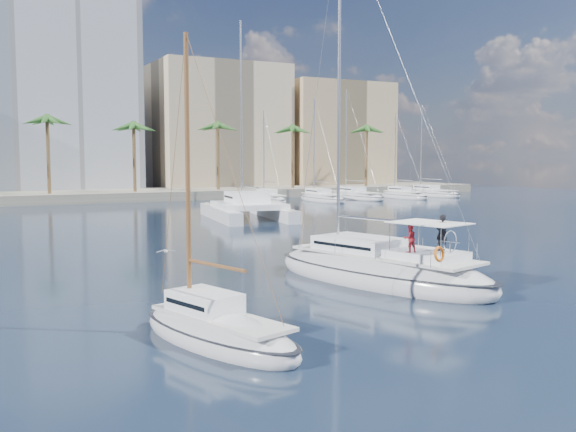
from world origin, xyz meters
TOP-DOWN VIEW (x-y plane):
  - ground at (0.00, 0.00)m, footprint 160.00×160.00m
  - quay at (0.00, 61.00)m, footprint 120.00×14.00m
  - building_beige at (22.00, 70.00)m, footprint 20.00×14.00m
  - building_tan_right at (42.00, 68.00)m, footprint 18.00×12.00m
  - palm_centre at (0.00, 57.00)m, footprint 3.60×3.60m
  - palm_right at (34.00, 57.00)m, footprint 3.60×3.60m
  - main_sloop at (1.96, -2.27)m, footprint 6.97×12.71m
  - small_sloop at (-8.00, -7.90)m, footprint 4.09×7.33m
  - catamaran at (8.64, 27.91)m, footprint 8.12×13.36m
  - seagull at (-5.39, 6.34)m, footprint 1.01×0.43m
  - moored_yacht_a at (20.00, 47.00)m, footprint 3.37×9.52m
  - moored_yacht_b at (26.50, 45.00)m, footprint 3.32×10.83m
  - moored_yacht_c at (33.00, 47.00)m, footprint 3.98×12.33m
  - moored_yacht_d at (39.50, 45.00)m, footprint 3.52×9.55m
  - moored_yacht_e at (46.00, 47.00)m, footprint 4.61×11.11m

SIDE VIEW (x-z plane):
  - ground at x=0.00m, z-range 0.00..0.00m
  - moored_yacht_a at x=20.00m, z-range -5.95..5.95m
  - moored_yacht_b at x=26.50m, z-range -6.86..6.86m
  - moored_yacht_c at x=33.00m, z-range -7.77..7.77m
  - moored_yacht_d at x=39.50m, z-range -5.95..5.95m
  - moored_yacht_e at x=46.00m, z-range -6.86..6.86m
  - small_sloop at x=-8.00m, z-range -4.64..5.42m
  - main_sloop at x=1.96m, z-range -8.45..9.53m
  - quay at x=0.00m, z-range 0.00..1.20m
  - seagull at x=-5.39m, z-range 0.71..0.89m
  - catamaran at x=8.64m, z-range -7.95..10.27m
  - building_tan_right at x=42.00m, z-range 0.00..18.00m
  - building_beige at x=22.00m, z-range 0.00..20.00m
  - palm_centre at x=0.00m, z-range 4.13..16.43m
  - palm_right at x=34.00m, z-range 4.13..16.43m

